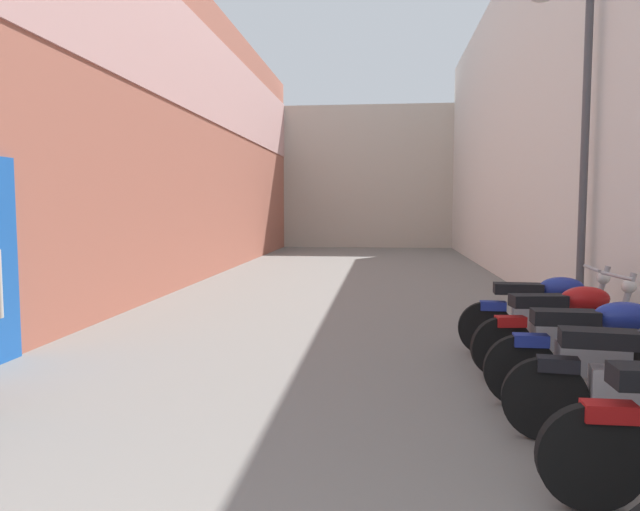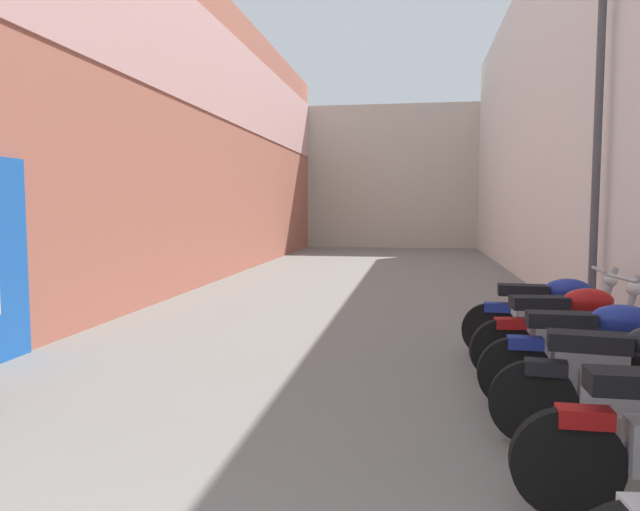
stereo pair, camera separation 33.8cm
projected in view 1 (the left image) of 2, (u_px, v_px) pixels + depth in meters
The scene contains 8 objects.
ground_plane at pixel (343, 304), 10.15m from camera, with size 40.10×40.10×0.00m, color slate.
building_left at pixel (176, 127), 12.18m from camera, with size 0.45×24.10×6.56m.
building_right at pixel (537, 111), 11.46m from camera, with size 0.45×24.10×7.02m.
building_far_end at pixel (368, 178), 24.83m from camera, with size 9.80×2.00×5.73m, color beige.
motorcycle_fifth at pixel (601, 349), 4.87m from camera, with size 1.85×0.58×1.04m.
motorcycle_sixth at pixel (567, 327), 5.77m from camera, with size 1.84×0.58×1.04m.
motorcycle_seventh at pixel (545, 312), 6.57m from camera, with size 1.85×0.58×1.04m.
street_lamp at pixel (578, 133), 7.64m from camera, with size 0.79×0.18×4.44m.
Camera 1 is at (0.67, 0.02, 1.68)m, focal length 33.29 mm.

